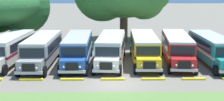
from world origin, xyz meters
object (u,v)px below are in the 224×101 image
Objects in this scene: parked_bus_slot_3 at (111,48)px; parked_bus_slot_6 at (212,48)px; parked_bus_slot_1 at (42,49)px; parked_bus_slot_5 at (177,47)px; parked_bus_slot_2 at (78,48)px; parked_bus_slot_0 at (10,48)px; parked_bus_slot_4 at (144,47)px.

parked_bus_slot_3 and parked_bus_slot_6 have the same top height.
parked_bus_slot_1 and parked_bus_slot_5 have the same top height.
parked_bus_slot_2 is 3.46m from parked_bus_slot_3.
parked_bus_slot_1 is 17.49m from parked_bus_slot_6.
parked_bus_slot_1 is 7.05m from parked_bus_slot_3.
parked_bus_slot_2 and parked_bus_slot_5 have the same top height.
parked_bus_slot_0 is at bearing -85.84° from parked_bus_slot_3.
parked_bus_slot_5 is (6.92, 0.21, 0.00)m from parked_bus_slot_3.
parked_bus_slot_1 is at bearing -85.13° from parked_bus_slot_2.
parked_bus_slot_0 is at bearing -99.33° from parked_bus_slot_1.
parked_bus_slot_5 is at bearing -99.29° from parked_bus_slot_6.
parked_bus_slot_5 is (3.43, -0.03, 0.00)m from parked_bus_slot_4.
parked_bus_slot_1 and parked_bus_slot_6 have the same top height.
parked_bus_slot_1 is 0.99× the size of parked_bus_slot_3.
parked_bus_slot_3 is at bearing 92.83° from parked_bus_slot_2.
parked_bus_slot_1 is 3.60m from parked_bus_slot_2.
parked_bus_slot_3 is 10.45m from parked_bus_slot_6.
parked_bus_slot_3 is at bearing 94.77° from parked_bus_slot_1.
parked_bus_slot_2 and parked_bus_slot_3 have the same top height.
parked_bus_slot_3 is 1.01× the size of parked_bus_slot_6.
parked_bus_slot_4 is at bearing -85.25° from parked_bus_slot_5.
parked_bus_slot_3 is 1.01× the size of parked_bus_slot_4.
parked_bus_slot_6 is (17.49, 0.12, 0.00)m from parked_bus_slot_1.
parked_bus_slot_3 and parked_bus_slot_5 have the same top height.
parked_bus_slot_6 is at bearing 86.42° from parked_bus_slot_5.
parked_bus_slot_6 is (6.95, -0.57, 0.00)m from parked_bus_slot_4.
parked_bus_slot_2 is at bearing -91.24° from parked_bus_slot_6.
parked_bus_slot_0 is 1.01× the size of parked_bus_slot_1.
parked_bus_slot_2 is 1.00× the size of parked_bus_slot_6.
parked_bus_slot_2 is at bearing 95.77° from parked_bus_slot_1.
parked_bus_slot_1 is 1.00× the size of parked_bus_slot_4.
parked_bus_slot_3 is 6.93m from parked_bus_slot_5.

